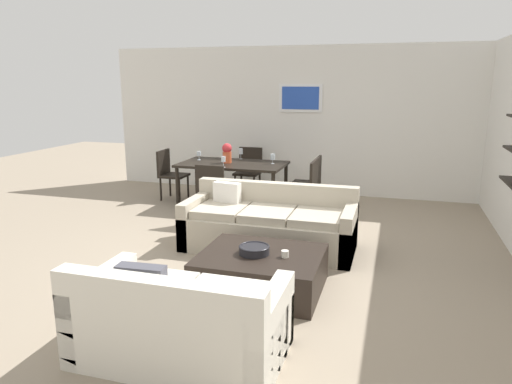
{
  "coord_description": "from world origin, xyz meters",
  "views": [
    {
      "loc": [
        1.56,
        -5.15,
        2.06
      ],
      "look_at": [
        -0.04,
        0.2,
        0.75
      ],
      "focal_mm": 33.07,
      "sensor_mm": 36.0,
      "label": 1
    }
  ],
  "objects_px": {
    "sofa_beige": "(269,226)",
    "dining_chair_right_far": "(311,179)",
    "loveseat_white": "(180,322)",
    "wine_glass_right_far": "(273,157)",
    "centerpiece_vase": "(227,153)",
    "coffee_table": "(261,271)",
    "dining_chair_right_near": "(306,185)",
    "wine_glass_head": "(241,152)",
    "decorative_bowl": "(254,249)",
    "dining_chair_head": "(249,168)",
    "dining_table": "(233,167)",
    "wine_glass_foot": "(223,160)",
    "candle_jar": "(285,254)",
    "dining_chair_foot": "(213,189)",
    "dining_chair_left_far": "(169,171)",
    "wine_glass_left_far": "(199,154)"
  },
  "relations": [
    {
      "from": "wine_glass_left_far",
      "to": "centerpiece_vase",
      "type": "bearing_deg",
      "value": -13.07
    },
    {
      "from": "coffee_table",
      "to": "dining_chair_right_near",
      "type": "relative_size",
      "value": 1.38
    },
    {
      "from": "sofa_beige",
      "to": "dining_chair_left_far",
      "type": "relative_size",
      "value": 2.41
    },
    {
      "from": "wine_glass_left_far",
      "to": "wine_glass_right_far",
      "type": "relative_size",
      "value": 0.93
    },
    {
      "from": "dining_table",
      "to": "loveseat_white",
      "type": "bearing_deg",
      "value": -75.83
    },
    {
      "from": "centerpiece_vase",
      "to": "sofa_beige",
      "type": "bearing_deg",
      "value": -55.8
    },
    {
      "from": "dining_chair_head",
      "to": "dining_chair_right_far",
      "type": "bearing_deg",
      "value": -28.0
    },
    {
      "from": "sofa_beige",
      "to": "dining_chair_right_far",
      "type": "xyz_separation_m",
      "value": [
        0.17,
        1.99,
        0.21
      ]
    },
    {
      "from": "dining_chair_foot",
      "to": "dining_chair_left_far",
      "type": "distance_m",
      "value": 1.69
    },
    {
      "from": "centerpiece_vase",
      "to": "candle_jar",
      "type": "bearing_deg",
      "value": -60.55
    },
    {
      "from": "candle_jar",
      "to": "wine_glass_right_far",
      "type": "distance_m",
      "value": 3.29
    },
    {
      "from": "candle_jar",
      "to": "dining_chair_head",
      "type": "distance_m",
      "value": 4.21
    },
    {
      "from": "dining_chair_right_far",
      "to": "wine_glass_head",
      "type": "distance_m",
      "value": 1.34
    },
    {
      "from": "loveseat_white",
      "to": "dining_chair_right_near",
      "type": "relative_size",
      "value": 1.76
    },
    {
      "from": "coffee_table",
      "to": "decorative_bowl",
      "type": "bearing_deg",
      "value": -161.23
    },
    {
      "from": "wine_glass_foot",
      "to": "decorative_bowl",
      "type": "bearing_deg",
      "value": -63.49
    },
    {
      "from": "decorative_bowl",
      "to": "wine_glass_head",
      "type": "xyz_separation_m",
      "value": [
        -1.28,
        3.42,
        0.45
      ]
    },
    {
      "from": "dining_table",
      "to": "wine_glass_foot",
      "type": "relative_size",
      "value": 9.83
    },
    {
      "from": "coffee_table",
      "to": "wine_glass_head",
      "type": "xyz_separation_m",
      "value": [
        -1.34,
        3.4,
        0.69
      ]
    },
    {
      "from": "wine_glass_foot",
      "to": "candle_jar",
      "type": "bearing_deg",
      "value": -58.13
    },
    {
      "from": "dining_chair_head",
      "to": "wine_glass_right_far",
      "type": "distance_m",
      "value": 1.07
    },
    {
      "from": "loveseat_white",
      "to": "coffee_table",
      "type": "bearing_deg",
      "value": 79.31
    },
    {
      "from": "loveseat_white",
      "to": "sofa_beige",
      "type": "bearing_deg",
      "value": 89.72
    },
    {
      "from": "coffee_table",
      "to": "dining_chair_head",
      "type": "relative_size",
      "value": 1.38
    },
    {
      "from": "dining_chair_left_far",
      "to": "dining_chair_right_far",
      "type": "bearing_deg",
      "value": 0.0
    },
    {
      "from": "candle_jar",
      "to": "wine_glass_right_far",
      "type": "relative_size",
      "value": 0.47
    },
    {
      "from": "sofa_beige",
      "to": "dining_chair_foot",
      "type": "relative_size",
      "value": 2.41
    },
    {
      "from": "wine_glass_head",
      "to": "wine_glass_right_far",
      "type": "height_order",
      "value": "wine_glass_head"
    },
    {
      "from": "decorative_bowl",
      "to": "dining_chair_head",
      "type": "bearing_deg",
      "value": 108.18
    },
    {
      "from": "loveseat_white",
      "to": "decorative_bowl",
      "type": "bearing_deg",
      "value": 81.88
    },
    {
      "from": "coffee_table",
      "to": "sofa_beige",
      "type": "bearing_deg",
      "value": 101.33
    },
    {
      "from": "loveseat_white",
      "to": "wine_glass_right_far",
      "type": "distance_m",
      "value": 4.49
    },
    {
      "from": "candle_jar",
      "to": "centerpiece_vase",
      "type": "relative_size",
      "value": 0.23
    },
    {
      "from": "candle_jar",
      "to": "dining_chair_right_far",
      "type": "height_order",
      "value": "dining_chair_right_far"
    },
    {
      "from": "dining_chair_foot",
      "to": "wine_glass_right_far",
      "type": "xyz_separation_m",
      "value": [
        0.65,
        1.02,
        0.35
      ]
    },
    {
      "from": "dining_chair_head",
      "to": "dining_chair_right_near",
      "type": "height_order",
      "value": "same"
    },
    {
      "from": "sofa_beige",
      "to": "dining_chair_right_near",
      "type": "xyz_separation_m",
      "value": [
        0.17,
        1.54,
        0.21
      ]
    },
    {
      "from": "coffee_table",
      "to": "wine_glass_left_far",
      "type": "bearing_deg",
      "value": 122.83
    },
    {
      "from": "coffee_table",
      "to": "wine_glass_right_far",
      "type": "height_order",
      "value": "wine_glass_right_far"
    },
    {
      "from": "wine_glass_head",
      "to": "decorative_bowl",
      "type": "bearing_deg",
      "value": -69.53
    },
    {
      "from": "wine_glass_foot",
      "to": "wine_glass_right_far",
      "type": "relative_size",
      "value": 1.09
    },
    {
      "from": "decorative_bowl",
      "to": "dining_chair_right_near",
      "type": "xyz_separation_m",
      "value": [
        -0.01,
        2.77,
        0.08
      ]
    },
    {
      "from": "dining_chair_head",
      "to": "wine_glass_foot",
      "type": "bearing_deg",
      "value": -90.0
    },
    {
      "from": "loveseat_white",
      "to": "dining_chair_right_far",
      "type": "distance_m",
      "value": 4.55
    },
    {
      "from": "coffee_table",
      "to": "dining_chair_right_near",
      "type": "distance_m",
      "value": 2.77
    },
    {
      "from": "loveseat_white",
      "to": "dining_chair_foot",
      "type": "relative_size",
      "value": 1.76
    },
    {
      "from": "sofa_beige",
      "to": "dining_chair_right_far",
      "type": "height_order",
      "value": "dining_chair_right_far"
    },
    {
      "from": "sofa_beige",
      "to": "dining_chair_head",
      "type": "bearing_deg",
      "value": 112.47
    },
    {
      "from": "centerpiece_vase",
      "to": "dining_chair_left_far",
      "type": "bearing_deg",
      "value": 169.0
    },
    {
      "from": "loveseat_white",
      "to": "centerpiece_vase",
      "type": "distance_m",
      "value": 4.51
    }
  ]
}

